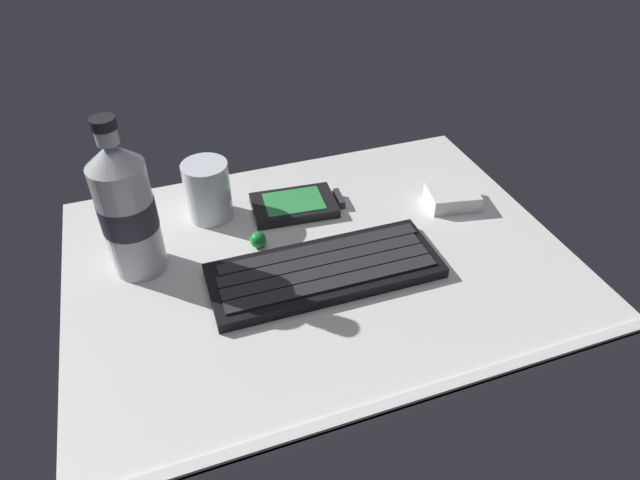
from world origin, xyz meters
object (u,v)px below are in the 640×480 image
(handheld_device, at_px, (298,204))
(trackball_mouse, at_px, (258,240))
(charger_block, at_px, (452,197))
(keyboard, at_px, (325,270))
(juice_cup, at_px, (208,193))
(water_bottle, at_px, (127,209))

(handheld_device, relative_size, trackball_mouse, 6.01)
(handheld_device, xyz_separation_m, charger_block, (0.22, -0.06, 0.00))
(handheld_device, bearing_deg, keyboard, -94.58)
(handheld_device, distance_m, trackball_mouse, 0.10)
(keyboard, height_order, trackball_mouse, trackball_mouse)
(juice_cup, bearing_deg, keyboard, -57.31)
(juice_cup, bearing_deg, charger_block, -14.88)
(keyboard, bearing_deg, trackball_mouse, 127.95)
(keyboard, relative_size, handheld_device, 2.20)
(handheld_device, height_order, trackball_mouse, trackball_mouse)
(keyboard, distance_m, juice_cup, 0.21)
(handheld_device, distance_m, juice_cup, 0.13)
(handheld_device, height_order, charger_block, charger_block)
(handheld_device, xyz_separation_m, water_bottle, (-0.23, -0.05, 0.08))
(trackball_mouse, bearing_deg, handheld_device, 40.26)
(juice_cup, height_order, water_bottle, water_bottle)
(keyboard, distance_m, handheld_device, 0.15)
(water_bottle, height_order, charger_block, water_bottle)
(charger_block, bearing_deg, keyboard, -159.99)
(charger_block, bearing_deg, trackball_mouse, -179.93)
(water_bottle, bearing_deg, handheld_device, 13.22)
(juice_cup, bearing_deg, handheld_device, -11.90)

